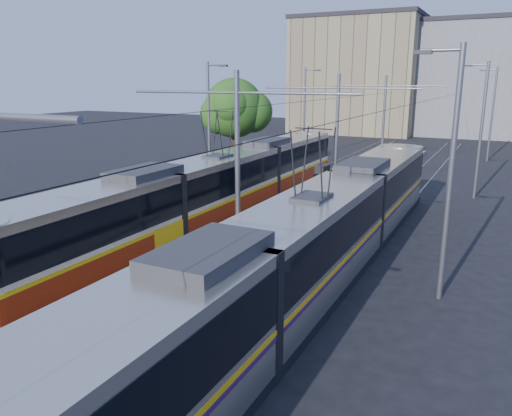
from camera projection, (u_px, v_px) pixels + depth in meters
The scene contains 13 objects.
ground at pixel (88, 360), 12.73m from camera, with size 160.00×160.00×0.00m, color black.
platform at pixel (317, 207), 27.39m from camera, with size 4.00×50.00×0.30m, color gray.
tactile_strip_left at pixel (293, 202), 27.98m from camera, with size 0.70×50.00×0.01m, color gray.
tactile_strip_right at pixel (343, 208), 26.72m from camera, with size 0.70×50.00×0.01m, color gray.
rails at pixel (317, 210), 27.42m from camera, with size 8.71×70.00×0.03m.
tram_left at pixel (219, 189), 24.72m from camera, with size 2.43×27.87×5.50m.
tram_right at pixel (310, 242), 16.16m from camera, with size 2.43×30.61×5.50m.
catenary at pixel (299, 132), 23.84m from camera, with size 9.20×70.00×7.00m.
street_lamps at pixel (342, 128), 29.84m from camera, with size 15.18×38.22×8.00m.
shelter at pixel (322, 186), 26.35m from camera, with size 0.73×1.11×2.35m.
tree at pixel (239, 109), 37.39m from camera, with size 4.90×4.53×7.12m.
building_left at pixel (358, 75), 67.09m from camera, with size 16.32×12.24×15.06m.
building_centre at pixel (490, 79), 63.68m from camera, with size 18.36×14.28×14.22m.
Camera 1 is at (8.95, -8.20, 6.94)m, focal length 35.00 mm.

